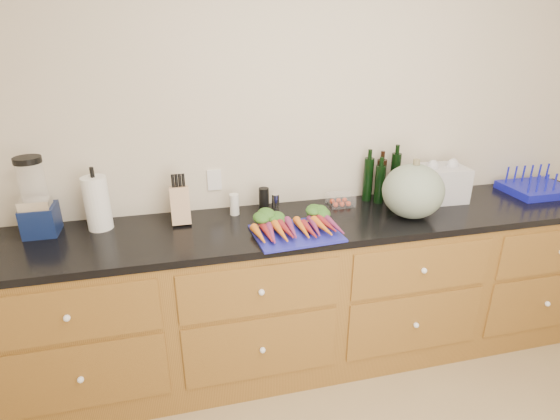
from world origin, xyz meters
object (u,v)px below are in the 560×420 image
object	(u,v)px
carrots	(294,224)
tomato_box	(340,200)
paper_towel	(97,203)
cutting_board	(296,233)
blender_appliance	(36,201)
squash	(413,191)
knife_block	(180,205)
dish_rack	(537,187)

from	to	relation	value
carrots	tomato_box	distance (m)	0.47
carrots	paper_towel	xyz separation A→B (m)	(-1.00, 0.28, 0.11)
cutting_board	blender_appliance	size ratio (longest dim) A/B	1.06
carrots	blender_appliance	world-z (taller)	blender_appliance
squash	paper_towel	bearing A→B (deg)	171.82
cutting_board	carrots	distance (m)	0.05
knife_block	paper_towel	bearing A→B (deg)	177.30
carrots	knife_block	distance (m)	0.63
carrots	tomato_box	bearing A→B (deg)	37.88
paper_towel	tomato_box	world-z (taller)	paper_towel
tomato_box	carrots	bearing A→B (deg)	-142.12
squash	paper_towel	distance (m)	1.72
blender_appliance	tomato_box	world-z (taller)	blender_appliance
blender_appliance	dish_rack	xyz separation A→B (m)	(2.98, -0.08, -0.14)
blender_appliance	knife_block	world-z (taller)	blender_appliance
carrots	dish_rack	xyz separation A→B (m)	(1.70, 0.20, 0.00)
knife_block	dish_rack	world-z (taller)	knife_block
squash	knife_block	world-z (taller)	squash
dish_rack	carrots	bearing A→B (deg)	-173.38
knife_block	tomato_box	distance (m)	0.95
knife_block	tomato_box	size ratio (longest dim) A/B	1.34
paper_towel	squash	bearing A→B (deg)	-8.18
tomato_box	paper_towel	bearing A→B (deg)	-179.58
paper_towel	knife_block	bearing A→B (deg)	-2.70
squash	dish_rack	xyz separation A→B (m)	(1.00, 0.16, -0.11)
cutting_board	paper_towel	xyz separation A→B (m)	(-1.00, 0.32, 0.14)
squash	blender_appliance	distance (m)	2.00
tomato_box	dish_rack	distance (m)	1.33
dish_rack	squash	bearing A→B (deg)	-170.67
cutting_board	knife_block	distance (m)	0.66
cutting_board	carrots	bearing A→B (deg)	90.00
cutting_board	dish_rack	xyz separation A→B (m)	(1.70, 0.24, 0.03)
cutting_board	paper_towel	bearing A→B (deg)	162.27
dish_rack	blender_appliance	bearing A→B (deg)	178.51
paper_towel	knife_block	world-z (taller)	paper_towel
blender_appliance	tomato_box	distance (m)	1.66
cutting_board	paper_towel	size ratio (longest dim) A/B	1.52
squash	paper_towel	size ratio (longest dim) A/B	1.18
blender_appliance	dish_rack	distance (m)	2.99
carrots	squash	world-z (taller)	squash
blender_appliance	carrots	bearing A→B (deg)	-12.07
cutting_board	carrots	size ratio (longest dim) A/B	0.99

